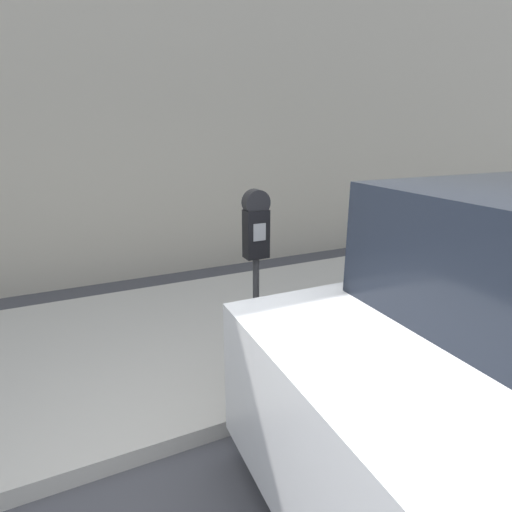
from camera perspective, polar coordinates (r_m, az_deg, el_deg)
name	(u,v)px	position (r m, az deg, el deg)	size (l,w,h in m)	color
sidewalk	(182,339)	(4.23, -10.48, -11.55)	(24.00, 2.80, 0.13)	#BCB7AD
building_facade	(122,51)	(6.04, -18.54, 26.05)	(24.00, 0.30, 6.15)	beige
parking_meter	(256,244)	(3.04, 0.00, 1.79)	(0.20, 0.12, 1.56)	#2D2D30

